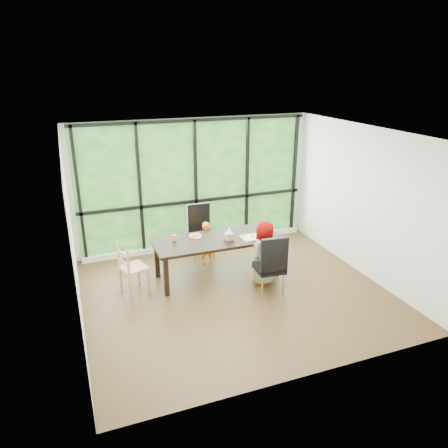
# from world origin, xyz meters

# --- Properties ---
(ground) EXTENTS (5.00, 5.00, 0.00)m
(ground) POSITION_xyz_m (0.00, 0.00, 0.00)
(ground) COLOR black
(ground) RESTS_ON ground
(back_wall) EXTENTS (5.00, 0.00, 5.00)m
(back_wall) POSITION_xyz_m (0.00, 2.25, 1.35)
(back_wall) COLOR silver
(back_wall) RESTS_ON ground
(foliage_backdrop) EXTENTS (4.80, 0.02, 2.65)m
(foliage_backdrop) POSITION_xyz_m (0.00, 2.23, 1.35)
(foliage_backdrop) COLOR #164615
(foliage_backdrop) RESTS_ON back_wall
(window_mullions) EXTENTS (4.80, 0.06, 2.65)m
(window_mullions) POSITION_xyz_m (0.00, 2.19, 1.35)
(window_mullions) COLOR black
(window_mullions) RESTS_ON back_wall
(window_sill) EXTENTS (4.80, 0.12, 0.10)m
(window_sill) POSITION_xyz_m (0.00, 2.15, 0.05)
(window_sill) COLOR silver
(window_sill) RESTS_ON ground
(dining_table) EXTENTS (2.33, 1.09, 0.75)m
(dining_table) POSITION_xyz_m (-0.08, 0.69, 0.38)
(dining_table) COLOR black
(dining_table) RESTS_ON ground
(chair_window_leather) EXTENTS (0.47, 0.47, 1.08)m
(chair_window_leather) POSITION_xyz_m (-0.09, 1.57, 0.54)
(chair_window_leather) COLOR black
(chair_window_leather) RESTS_ON ground
(chair_interior_leather) EXTENTS (0.49, 0.49, 1.08)m
(chair_interior_leather) POSITION_xyz_m (0.54, -0.18, 0.54)
(chair_interior_leather) COLOR black
(chair_interior_leather) RESTS_ON ground
(chair_end_beech) EXTENTS (0.51, 0.52, 0.90)m
(chair_end_beech) POSITION_xyz_m (-1.60, 0.65, 0.45)
(chair_end_beech) COLOR tan
(chair_end_beech) RESTS_ON ground
(child_toddler) EXTENTS (0.34, 0.24, 0.86)m
(child_toddler) POSITION_xyz_m (-0.08, 1.24, 0.43)
(child_toddler) COLOR orange
(child_toddler) RESTS_ON ground
(child_older) EXTENTS (0.66, 0.57, 1.15)m
(child_older) POSITION_xyz_m (0.58, 0.17, 0.58)
(child_older) COLOR slate
(child_older) RESTS_ON ground
(placemat) EXTENTS (0.47, 0.34, 0.01)m
(placemat) POSITION_xyz_m (0.56, 0.51, 0.75)
(placemat) COLOR tan
(placemat) RESTS_ON dining_table
(plate_far) EXTENTS (0.23, 0.23, 0.01)m
(plate_far) POSITION_xyz_m (-0.41, 0.92, 0.76)
(plate_far) COLOR white
(plate_far) RESTS_ON dining_table
(plate_near) EXTENTS (0.27, 0.27, 0.02)m
(plate_near) POSITION_xyz_m (0.52, 0.48, 0.76)
(plate_near) COLOR white
(plate_near) RESTS_ON dining_table
(orange_cup) EXTENTS (0.07, 0.07, 0.10)m
(orange_cup) POSITION_xyz_m (-0.82, 0.86, 0.80)
(orange_cup) COLOR orange
(orange_cup) RESTS_ON dining_table
(green_cup) EXTENTS (0.08, 0.08, 0.12)m
(green_cup) POSITION_xyz_m (0.84, 0.44, 0.81)
(green_cup) COLOR green
(green_cup) RESTS_ON dining_table
(white_mug) EXTENTS (0.08, 0.08, 0.09)m
(white_mug) POSITION_xyz_m (0.95, 0.72, 0.79)
(white_mug) COLOR white
(white_mug) RESTS_ON dining_table
(tissue_box) EXTENTS (0.14, 0.14, 0.12)m
(tissue_box) POSITION_xyz_m (0.11, 0.58, 0.81)
(tissue_box) COLOR tan
(tissue_box) RESTS_ON dining_table
(crepe_rolls_far) EXTENTS (0.20, 0.12, 0.04)m
(crepe_rolls_far) POSITION_xyz_m (-0.41, 0.92, 0.78)
(crepe_rolls_far) COLOR tan
(crepe_rolls_far) RESTS_ON plate_far
(crepe_rolls_near) EXTENTS (0.05, 0.12, 0.04)m
(crepe_rolls_near) POSITION_xyz_m (0.52, 0.48, 0.78)
(crepe_rolls_near) COLOR tan
(crepe_rolls_near) RESTS_ON plate_near
(straw_white) EXTENTS (0.01, 0.04, 0.20)m
(straw_white) POSITION_xyz_m (-0.82, 0.86, 0.89)
(straw_white) COLOR white
(straw_white) RESTS_ON orange_cup
(straw_pink) EXTENTS (0.01, 0.04, 0.20)m
(straw_pink) POSITION_xyz_m (0.84, 0.44, 0.91)
(straw_pink) COLOR pink
(straw_pink) RESTS_ON green_cup
(tissue) EXTENTS (0.12, 0.12, 0.11)m
(tissue) POSITION_xyz_m (0.11, 0.58, 0.93)
(tissue) COLOR white
(tissue) RESTS_ON tissue_box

